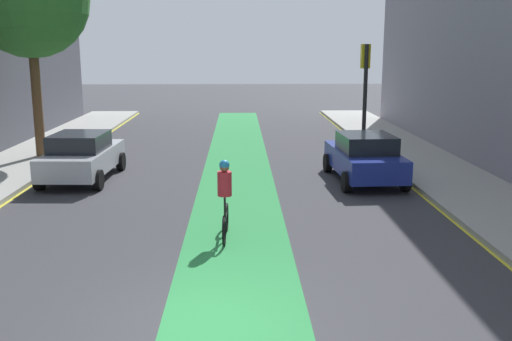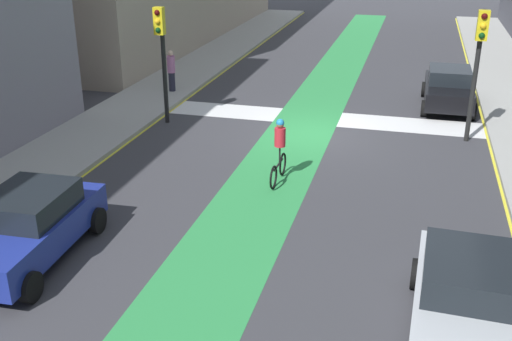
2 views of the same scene
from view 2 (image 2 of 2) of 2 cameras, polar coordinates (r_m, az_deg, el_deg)
The scene contains 13 objects.
ground_plane at distance 21.62m, azimuth 5.37°, elevation 3.38°, with size 120.00×120.00×0.00m, color #38383D.
bike_lane_paint at distance 21.71m, azimuth 4.01°, elevation 3.51°, with size 2.40×60.00×0.01m, color #2D8C47.
crosswalk_band at distance 23.50m, azimuth 6.21°, elevation 4.92°, with size 12.00×1.80×0.01m, color silver.
curb_stripe_left at distance 21.55m, azimuth 21.29°, elevation 1.83°, with size 0.16×60.00×0.01m, color yellow.
sidewalk_right at distance 23.91m, azimuth -12.68°, elevation 4.99°, with size 3.00×60.00×0.15m, color #9E9E99.
curb_stripe_right at distance 23.29m, azimuth -9.37°, elevation 4.60°, with size 0.16×60.00×0.01m, color yellow.
traffic_signal_near_right at distance 22.30m, azimuth -8.88°, elevation 11.74°, with size 0.35×0.52×4.25m.
traffic_signal_near_left at distance 21.26m, azimuth 20.22°, elevation 10.44°, with size 0.35×0.52×4.43m.
car_blue_right_far at distance 14.34m, azimuth -20.64°, elevation -4.90°, with size 2.18×4.28×1.57m.
car_black_left_near at distance 25.76m, azimuth 17.65°, elevation 7.41°, with size 2.04×4.21×1.57m.
car_silver_left_far at distance 11.62m, azimuth 19.19°, elevation -11.45°, with size 2.16×4.27×1.57m.
cyclist_in_lane at distance 17.39m, azimuth 2.20°, elevation 2.02°, with size 0.32×1.73×1.86m.
pedestrian_sidewalk_right_a at distance 26.68m, azimuth -7.97°, elevation 9.31°, with size 0.34×0.34×1.77m.
Camera 2 is at (-3.26, 20.18, 7.05)m, focal length 42.53 mm.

